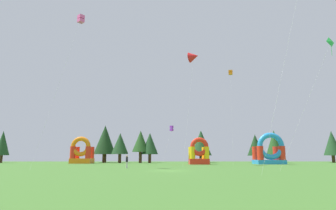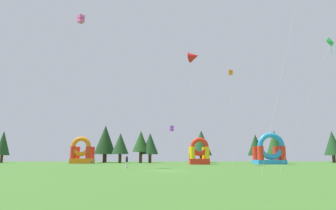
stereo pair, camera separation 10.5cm
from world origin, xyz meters
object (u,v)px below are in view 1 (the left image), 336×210
(inflatable_yellow_castle, at_px, (199,155))
(inflatable_red_slide, at_px, (82,154))
(kite_pink_box, at_px, (81,19))
(inflatable_orange_dome, at_px, (270,153))
(kite_orange_box, at_px, (231,73))
(person_near_camera, at_px, (127,161))
(kite_purple_box, at_px, (172,128))
(kite_red_delta, at_px, (194,57))
(kite_green_diamond, at_px, (331,43))

(inflatable_yellow_castle, distance_m, inflatable_red_slide, 28.17)
(kite_pink_box, bearing_deg, inflatable_orange_dome, 29.47)
(kite_orange_box, xyz_separation_m, inflatable_orange_dome, (8.80, 3.91, -17.02))
(person_near_camera, bearing_deg, kite_purple_box, -161.63)
(kite_pink_box, bearing_deg, inflatable_yellow_castle, 43.36)
(kite_pink_box, relative_size, person_near_camera, 12.93)
(kite_red_delta, bearing_deg, person_near_camera, -130.59)
(kite_red_delta, distance_m, inflatable_orange_dome, 26.89)
(kite_orange_box, bearing_deg, kite_purple_box, 158.21)
(kite_purple_box, height_order, inflatable_red_slide, kite_purple_box)
(kite_orange_box, bearing_deg, person_near_camera, -138.95)
(kite_purple_box, height_order, kite_red_delta, kite_red_delta)
(kite_purple_box, xyz_separation_m, person_near_camera, (-7.06, -22.19, -6.77))
(inflatable_red_slide, xyz_separation_m, inflatable_orange_dome, (42.81, -6.39, 0.17))
(inflatable_yellow_castle, bearing_deg, inflatable_red_slide, 165.01)
(kite_purple_box, xyz_separation_m, inflatable_orange_dome, (21.42, -1.14, -5.46))
(person_near_camera, height_order, inflatable_orange_dome, inflatable_orange_dome)
(person_near_camera, bearing_deg, kite_orange_box, 167.06)
(kite_green_diamond, xyz_separation_m, person_near_camera, (-25.62, 10.58, -14.09))
(inflatable_orange_dome, bearing_deg, kite_purple_box, 176.95)
(kite_pink_box, relative_size, inflatable_yellow_castle, 4.28)
(kite_pink_box, bearing_deg, kite_red_delta, 33.57)
(kite_pink_box, relative_size, kite_orange_box, 1.21)
(inflatable_red_slide, bearing_deg, inflatable_orange_dome, -8.49)
(kite_pink_box, relative_size, kite_green_diamond, 1.53)
(kite_green_diamond, distance_m, inflatable_red_slide, 56.64)
(kite_purple_box, xyz_separation_m, kite_green_diamond, (18.56, -32.76, 7.32))
(kite_orange_box, bearing_deg, inflatable_yellow_castle, 156.12)
(kite_orange_box, relative_size, inflatable_orange_dome, 2.94)
(kite_pink_box, xyz_separation_m, inflatable_orange_dome, (36.48, 20.61, -21.10))
(kite_red_delta, relative_size, inflatable_red_slide, 3.63)
(kite_orange_box, bearing_deg, inflatable_orange_dome, 23.94)
(kite_purple_box, height_order, inflatable_orange_dome, kite_purple_box)
(kite_green_diamond, bearing_deg, kite_orange_box, 102.09)
(kite_green_diamond, height_order, inflatable_yellow_castle, kite_green_diamond)
(kite_red_delta, height_order, kite_green_diamond, kite_red_delta)
(kite_pink_box, bearing_deg, kite_green_diamond, -18.14)
(kite_orange_box, bearing_deg, kite_pink_box, -148.89)
(inflatable_yellow_castle, xyz_separation_m, inflatable_red_slide, (-27.21, 7.29, 0.27))
(kite_purple_box, xyz_separation_m, inflatable_red_slide, (-21.38, 5.25, -5.63))
(kite_pink_box, height_order, inflatable_yellow_castle, kite_pink_box)
(kite_red_delta, bearing_deg, inflatable_yellow_castle, 77.84)
(kite_purple_box, distance_m, inflatable_yellow_castle, 8.54)
(kite_purple_box, bearing_deg, kite_orange_box, -21.79)
(kite_green_diamond, bearing_deg, inflatable_red_slide, 136.42)
(kite_pink_box, relative_size, inflatable_orange_dome, 3.56)
(person_near_camera, height_order, inflatable_red_slide, inflatable_red_slide)
(inflatable_orange_dome, bearing_deg, kite_green_diamond, -95.17)
(kite_orange_box, distance_m, person_near_camera, 31.89)
(kite_purple_box, height_order, person_near_camera, kite_purple_box)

